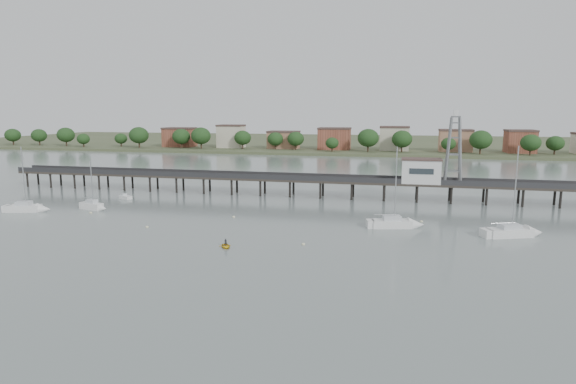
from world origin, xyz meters
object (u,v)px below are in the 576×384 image
Objects in this scene: lattice_tower at (454,151)px; sailboat_d at (518,232)px; sailboat_c at (400,224)px; pier at (307,180)px; sailboat_a at (31,208)px; yellow_dinghy at (226,247)px; white_tender at (125,197)px; sailboat_b at (95,207)px.

sailboat_d is at bearing -74.93° from lattice_tower.
sailboat_d is 18.05m from sailboat_c.
sailboat_d reaches higher than pier.
sailboat_d reaches higher than sailboat_c.
sailboat_c is at bearing -11.49° from sailboat_a.
pier is 59.71× the size of yellow_dinghy.
white_tender is (-38.83, -11.93, -3.41)m from pier.
yellow_dinghy is at bearing -17.32° from white_tender.
lattice_tower is at bearing 84.33° from sailboat_d.
sailboat_d is 4.35× the size of white_tender.
yellow_dinghy is (-24.40, -17.89, -0.64)m from sailboat_c.
pier is 43.78m from yellow_dinghy.
sailboat_d is at bearing -7.64° from yellow_dinghy.
white_tender is at bearing -162.92° from pier.
yellow_dinghy is (-3.51, -43.47, -3.79)m from pier.
lattice_tower is 74.30m from sailboat_b.
lattice_tower is at bearing 0.00° from pier.
sailboat_b is 58.88m from sailboat_c.
lattice_tower is 1.17× the size of sailboat_a.
sailboat_c reaches higher than sailboat_a.
sailboat_c is (-17.97, 1.72, 0.00)m from sailboat_d.
sailboat_c is at bearing 11.54° from sailboat_b.
sailboat_b is 0.71× the size of sailboat_c.
pier is 56.87m from sailboat_a.
lattice_tower reaches higher than sailboat_d.
pier is at bearing 124.16° from sailboat_d.
sailboat_a is at bearing -146.06° from sailboat_b.
sailboat_a is (-87.99, -1.14, 0.01)m from sailboat_d.
yellow_dinghy is (-35.01, -43.47, -11.10)m from lattice_tower.
sailboat_d is 79.19m from white_tender.
sailboat_b is 0.76× the size of sailboat_a.
white_tender is at bearing 153.84° from sailboat_c.
sailboat_b is at bearing 156.92° from sailboat_d.
pier reaches higher than white_tender.
sailboat_a is at bearing -149.94° from pier.
sailboat_a is 5.29× the size of yellow_dinghy.
sailboat_d is at bearing 10.58° from sailboat_b.
yellow_dinghy is (34.47, -19.32, -0.66)m from sailboat_b.
sailboat_d is at bearing -35.10° from pier.
lattice_tower is 4.50× the size of white_tender.
sailboat_b is at bearing -61.57° from white_tender.
sailboat_b is at bearing -147.54° from pier.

